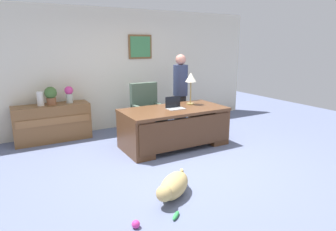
{
  "coord_description": "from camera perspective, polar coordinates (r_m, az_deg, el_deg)",
  "views": [
    {
      "loc": [
        -2.42,
        -3.87,
        1.94
      ],
      "look_at": [
        -0.07,
        0.3,
        0.75
      ],
      "focal_mm": 31.17,
      "sensor_mm": 36.0,
      "label": 1
    }
  ],
  "objects": [
    {
      "name": "ground_plane",
      "position": [
        4.96,
        2.46,
        -9.07
      ],
      "size": [
        12.0,
        12.0,
        0.0
      ],
      "primitive_type": "plane",
      "color": "slate"
    },
    {
      "name": "back_wall",
      "position": [
        6.94,
        -8.92,
        8.92
      ],
      "size": [
        7.0,
        0.16,
        2.7
      ],
      "color": "beige",
      "rests_on": "ground_plane"
    },
    {
      "name": "desk",
      "position": [
        5.57,
        1.33,
        -2.03
      ],
      "size": [
        1.98,
        0.98,
        0.74
      ],
      "color": "brown",
      "rests_on": "ground_plane"
    },
    {
      "name": "credenza",
      "position": [
        6.36,
        -21.64,
        -1.31
      ],
      "size": [
        1.46,
        0.5,
        0.75
      ],
      "color": "brown",
      "rests_on": "ground_plane"
    },
    {
      "name": "armchair",
      "position": [
        6.26,
        -4.1,
        0.57
      ],
      "size": [
        0.6,
        0.59,
        1.12
      ],
      "color": "#475B4C",
      "rests_on": "ground_plane"
    },
    {
      "name": "person_standing",
      "position": [
        6.47,
        2.43,
        4.56
      ],
      "size": [
        0.32,
        0.32,
        1.71
      ],
      "color": "#262323",
      "rests_on": "ground_plane"
    },
    {
      "name": "dog_lying",
      "position": [
        3.85,
        1.0,
        -13.67
      ],
      "size": [
        0.69,
        0.61,
        0.3
      ],
      "color": "tan",
      "rests_on": "ground_plane"
    },
    {
      "name": "laptop",
      "position": [
        5.49,
        1.27,
        1.93
      ],
      "size": [
        0.32,
        0.22,
        0.22
      ],
      "color": "#B2B5BA",
      "rests_on": "desk"
    },
    {
      "name": "desk_lamp",
      "position": [
        5.83,
        4.5,
        7.06
      ],
      "size": [
        0.22,
        0.22,
        0.64
      ],
      "color": "#9E8447",
      "rests_on": "desk"
    },
    {
      "name": "vase_with_flowers",
      "position": [
        6.31,
        -18.78,
        4.05
      ],
      "size": [
        0.17,
        0.17,
        0.35
      ],
      "color": "#B8C0B1",
      "rests_on": "credenza"
    },
    {
      "name": "vase_empty",
      "position": [
        6.24,
        -23.71,
        3.04
      ],
      "size": [
        0.13,
        0.13,
        0.28
      ],
      "primitive_type": "cylinder",
      "color": "silver",
      "rests_on": "credenza"
    },
    {
      "name": "potted_plant",
      "position": [
        6.25,
        -21.94,
        3.77
      ],
      "size": [
        0.24,
        0.24,
        0.36
      ],
      "color": "brown",
      "rests_on": "credenza"
    },
    {
      "name": "dog_toy_ball",
      "position": [
        3.36,
        -6.31,
        -20.37
      ],
      "size": [
        0.09,
        0.09,
        0.09
      ],
      "primitive_type": "sphere",
      "color": "#D8338C",
      "rests_on": "ground_plane"
    },
    {
      "name": "dog_toy_bone",
      "position": [
        3.52,
        1.55,
        -18.96
      ],
      "size": [
        0.17,
        0.15,
        0.05
      ],
      "primitive_type": "ellipsoid",
      "rotation": [
        0.0,
        0.0,
        3.85
      ],
      "color": "green",
      "rests_on": "ground_plane"
    }
  ]
}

